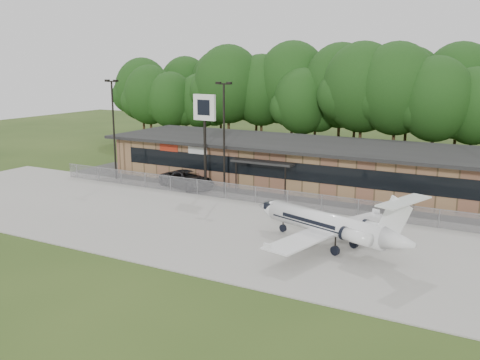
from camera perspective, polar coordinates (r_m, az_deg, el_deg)
The scene contains 11 objects.
ground at distance 33.48m, azimuth -8.72°, elevation -8.52°, with size 160.00×160.00×0.00m, color #293F16.
apron at distance 39.72m, azimuth -1.68°, elevation -4.93°, with size 64.00×18.00×0.08m, color #9E9B93.
parking_lot at distance 49.61m, azimuth 5.08°, elevation -1.45°, with size 50.00×9.00×0.06m, color #383835.
terminal at distance 53.16m, azimuth 7.06°, elevation 1.80°, with size 41.00×11.65×4.30m.
fence at distance 45.46m, azimuth 2.80°, elevation -1.74°, with size 46.00×0.04×1.52m.
treeline at distance 69.51m, azimuth 12.82°, elevation 8.50°, with size 72.00×12.00×15.00m, color #133410, non-canonical shape.
light_pole_left at distance 55.85m, azimuth -13.35°, elevation 6.01°, with size 1.55×0.30×10.23m.
light_pole_mid at distance 48.14m, azimuth -1.72°, elevation 5.37°, with size 1.55×0.30×10.23m.
business_jet at distance 35.21m, azimuth 9.68°, elevation -4.84°, with size 12.66×11.33×4.31m.
suv at distance 51.75m, azimuth -5.69°, elevation 0.04°, with size 2.79×6.05×1.68m, color #2F2F31.
pole_sign at distance 49.45m, azimuth -3.80°, elevation 6.64°, with size 2.39×0.47×9.06m.
Camera 1 is at (19.31, -24.63, 11.87)m, focal length 40.00 mm.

